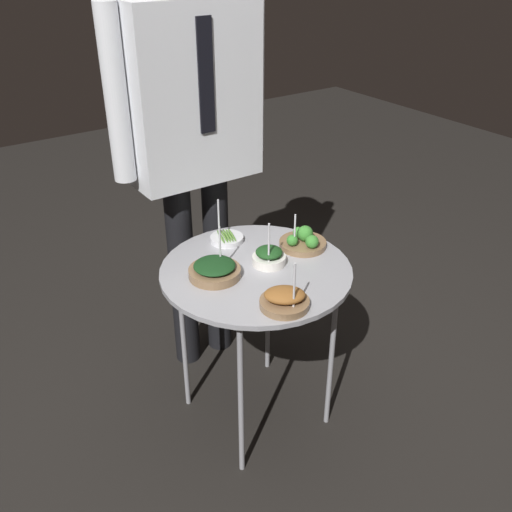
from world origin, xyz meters
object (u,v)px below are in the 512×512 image
object	(u,v)px
bowl_spinach_center	(215,270)
bowl_roast_front_right	(285,299)
bowl_spinach_front_left	(270,257)
bowl_broccoli_back_left	(303,241)
bowl_asparagus_mid_left	(227,238)
serving_cart	(256,280)
waiter_figure	(191,115)

from	to	relation	value
bowl_spinach_center	bowl_roast_front_right	distance (m)	0.29
bowl_spinach_front_left	bowl_broccoli_back_left	xyz separation A→B (m)	(0.18, 0.03, -0.00)
bowl_roast_front_right	bowl_asparagus_mid_left	world-z (taller)	bowl_roast_front_right
serving_cart	bowl_spinach_center	size ratio (longest dim) A/B	3.83
bowl_asparagus_mid_left	bowl_roast_front_right	bearing A→B (deg)	-99.83
bowl_roast_front_right	bowl_asparagus_mid_left	xyz separation A→B (m)	(0.08, 0.47, -0.01)
bowl_asparagus_mid_left	bowl_spinach_center	bearing A→B (deg)	-131.32
bowl_spinach_front_left	bowl_broccoli_back_left	distance (m)	0.18
bowl_spinach_front_left	bowl_asparagus_mid_left	bearing A→B (deg)	98.07
waiter_figure	serving_cart	bearing A→B (deg)	-93.51
bowl_spinach_center	bowl_broccoli_back_left	xyz separation A→B (m)	(0.38, -0.01, 0.00)
bowl_spinach_front_left	bowl_broccoli_back_left	bearing A→B (deg)	10.26
serving_cart	bowl_spinach_front_left	distance (m)	0.10
bowl_spinach_center	bowl_spinach_front_left	world-z (taller)	bowl_spinach_front_left
serving_cart	bowl_broccoli_back_left	world-z (taller)	bowl_broccoli_back_left
bowl_roast_front_right	bowl_asparagus_mid_left	distance (m)	0.48
bowl_spinach_center	bowl_broccoli_back_left	world-z (taller)	bowl_spinach_center
serving_cart	waiter_figure	world-z (taller)	waiter_figure
serving_cart	waiter_figure	xyz separation A→B (m)	(0.03, 0.47, 0.48)
bowl_broccoli_back_left	bowl_spinach_center	bearing A→B (deg)	178.61
bowl_spinach_center	bowl_asparagus_mid_left	xyz separation A→B (m)	(0.17, 0.19, -0.01)
bowl_spinach_center	bowl_asparagus_mid_left	size ratio (longest dim) A/B	1.09
bowl_roast_front_right	waiter_figure	distance (m)	0.82
bowl_spinach_center	bowl_spinach_front_left	bearing A→B (deg)	-11.58
bowl_spinach_center	bowl_roast_front_right	xyz separation A→B (m)	(0.09, -0.28, 0.00)
bowl_roast_front_right	bowl_spinach_front_left	distance (m)	0.26
bowl_roast_front_right	bowl_broccoli_back_left	xyz separation A→B (m)	(0.29, 0.27, -0.00)
bowl_spinach_center	bowl_spinach_front_left	distance (m)	0.21
bowl_spinach_front_left	serving_cart	bearing A→B (deg)	175.69
bowl_spinach_front_left	bowl_asparagus_mid_left	distance (m)	0.24
bowl_spinach_center	waiter_figure	distance (m)	0.61
serving_cart	bowl_spinach_front_left	size ratio (longest dim) A/B	3.86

